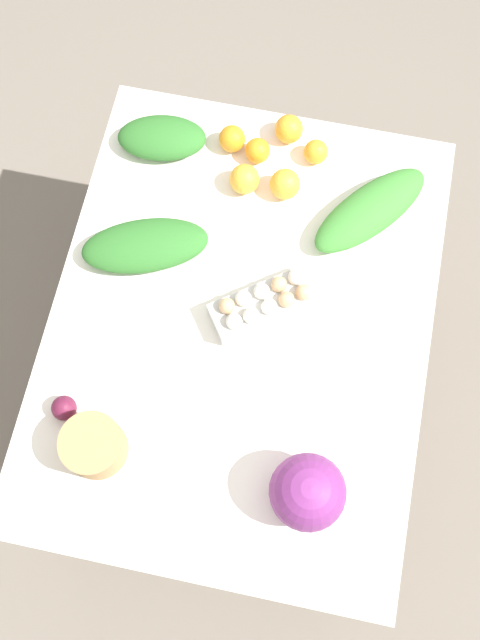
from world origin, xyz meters
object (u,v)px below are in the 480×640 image
(greens_bunch_beet_tops, at_px, (370,210))
(beet_root, at_px, (64,408))
(cabbage_purple, at_px, (308,492))
(paper_bag, at_px, (94,446))
(egg_carton, at_px, (265,303))
(orange_0, at_px, (257,151))
(orange_3, at_px, (289,129))
(orange_4, at_px, (285,184))
(greens_bunch_scallion, at_px, (145,246))
(orange_1, at_px, (245,179))
(orange_5, at_px, (232,139))
(greens_bunch_chard, at_px, (162,138))
(orange_2, at_px, (316,152))

(greens_bunch_beet_tops, distance_m, beet_root, 0.94)
(cabbage_purple, xyz_separation_m, beet_root, (-0.08, -0.61, -0.06))
(paper_bag, xyz_separation_m, beet_root, (-0.08, -0.10, -0.03))
(egg_carton, height_order, greens_bunch_beet_tops, egg_carton)
(egg_carton, distance_m, beet_root, 0.56)
(orange_0, distance_m, orange_3, 0.11)
(egg_carton, relative_size, paper_bag, 1.93)
(egg_carton, height_order, orange_3, egg_carton)
(egg_carton, height_order, orange_4, egg_carton)
(greens_bunch_beet_tops, relative_size, greens_bunch_scallion, 1.10)
(beet_root, xyz_separation_m, orange_3, (-0.88, 0.39, 0.01))
(greens_bunch_beet_tops, relative_size, orange_3, 4.65)
(greens_bunch_scallion, relative_size, orange_0, 4.79)
(orange_1, height_order, orange_4, orange_4)
(cabbage_purple, xyz_separation_m, orange_0, (-0.88, -0.29, -0.05))
(beet_root, distance_m, orange_1, 0.76)
(orange_0, bearing_deg, cabbage_purple, 18.17)
(cabbage_purple, bearing_deg, orange_5, -157.97)
(paper_bag, height_order, greens_bunch_chard, paper_bag)
(egg_carton, xyz_separation_m, greens_bunch_chard, (-0.42, -0.37, -0.00))
(cabbage_purple, height_order, egg_carton, cabbage_purple)
(orange_4, bearing_deg, orange_0, -134.12)
(egg_carton, xyz_separation_m, greens_bunch_beet_tops, (-0.31, 0.22, -0.00))
(paper_bag, height_order, orange_2, paper_bag)
(orange_2, relative_size, orange_4, 0.81)
(greens_bunch_beet_tops, bearing_deg, greens_bunch_scallion, -68.62)
(greens_bunch_chard, height_order, orange_4, orange_4)
(greens_bunch_beet_tops, height_order, greens_bunch_scallion, greens_bunch_beet_tops)
(beet_root, xyz_separation_m, orange_2, (-0.82, 0.48, 0.00))
(orange_1, bearing_deg, cabbage_purple, 21.31)
(paper_bag, xyz_separation_m, orange_0, (-0.87, 0.22, -0.02))
(orange_2, bearing_deg, orange_3, -121.73)
(paper_bag, xyz_separation_m, orange_3, (-0.95, 0.29, -0.02))
(greens_bunch_scallion, relative_size, orange_5, 4.49)
(egg_carton, height_order, orange_0, egg_carton)
(paper_bag, xyz_separation_m, greens_bunch_scallion, (-0.53, -0.01, -0.02))
(greens_bunch_scallion, bearing_deg, cabbage_purple, 44.02)
(orange_1, bearing_deg, beet_root, -23.61)
(paper_bag, distance_m, orange_2, 0.98)
(orange_1, xyz_separation_m, orange_4, (-0.01, 0.11, 0.00))
(egg_carton, xyz_separation_m, orange_0, (-0.43, -0.11, -0.01))
(beet_root, bearing_deg, paper_bag, 53.03)
(egg_carton, distance_m, orange_3, 0.52)
(greens_bunch_chard, bearing_deg, orange_5, 100.91)
(egg_carton, distance_m, orange_5, 0.49)
(greens_bunch_scallion, xyz_separation_m, orange_5, (-0.36, 0.16, -0.00))
(greens_bunch_chard, relative_size, orange_2, 3.64)
(paper_bag, distance_m, greens_bunch_beet_tops, 0.93)
(beet_root, distance_m, orange_2, 0.95)
(greens_bunch_beet_tops, bearing_deg, cabbage_purple, -3.04)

